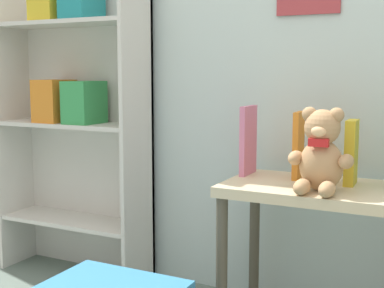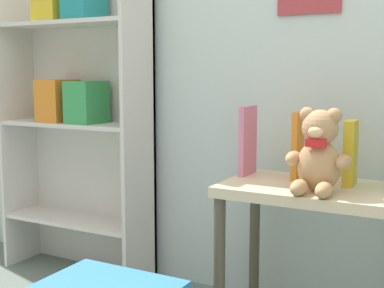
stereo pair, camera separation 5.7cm
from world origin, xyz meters
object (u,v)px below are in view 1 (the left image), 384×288
Objects in this scene: bookshelf_side at (76,104)px; display_table at (317,212)px; book_standing_pink at (248,140)px; book_standing_yellow at (351,152)px; teddy_bear at (321,154)px; book_standing_orange at (298,145)px.

display_table is at bearing -7.96° from bookshelf_side.
bookshelf_side is 0.88m from book_standing_pink.
book_standing_yellow reaches higher than display_table.
book_standing_pink reaches higher than display_table.
display_table is 2.32× the size of teddy_bear.
book_standing_orange is (-0.12, 0.18, -0.00)m from teddy_bear.
teddy_bear is 0.21m from book_standing_orange.
book_standing_orange is 0.19m from book_standing_yellow.
bookshelf_side reaches higher than teddy_bear.
display_table is at bearing -44.14° from book_standing_orange.
teddy_bear reaches higher than book_standing_pink.
book_standing_orange is at bearing 1.75° from book_standing_pink.
book_standing_pink is (0.87, -0.08, -0.11)m from bookshelf_side.
display_table is 0.37m from book_standing_pink.
book_standing_orange is (-0.09, 0.08, 0.22)m from display_table.
display_table is 2.84× the size of book_standing_yellow.
bookshelf_side is 6.34× the size of book_standing_yellow.
book_standing_yellow is (0.19, -0.02, -0.01)m from book_standing_orange.
bookshelf_side is at bearing 174.55° from book_standing_pink.
teddy_bear is 1.22× the size of book_standing_yellow.
bookshelf_side reaches higher than book_standing_orange.
bookshelf_side is 5.82× the size of book_standing_orange.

